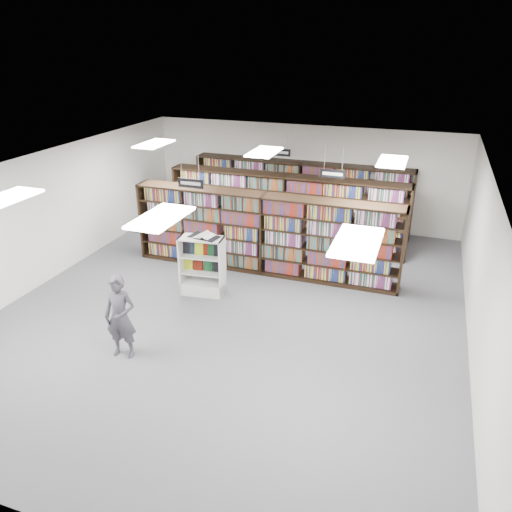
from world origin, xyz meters
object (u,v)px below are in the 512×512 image
(shopper, at_px, (120,317))
(endcap_display, at_px, (203,274))
(bookshelf_row_near, at_px, (264,234))
(open_book, at_px, (204,236))

(shopper, bearing_deg, endcap_display, 74.42)
(shopper, bearing_deg, bookshelf_row_near, 65.03)
(open_book, height_order, shopper, shopper)
(bookshelf_row_near, relative_size, shopper, 4.13)
(endcap_display, xyz_separation_m, shopper, (-0.37, -2.88, 0.36))
(bookshelf_row_near, xyz_separation_m, open_book, (-0.92, -1.60, 0.42))
(bookshelf_row_near, height_order, open_book, bookshelf_row_near)
(endcap_display, relative_size, shopper, 0.85)
(shopper, bearing_deg, open_book, 73.41)
(endcap_display, height_order, open_book, open_book)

